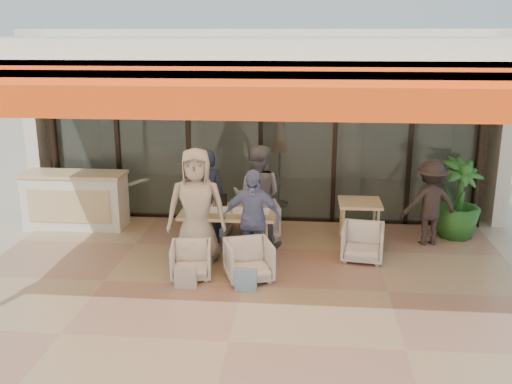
# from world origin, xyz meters

# --- Properties ---
(ground) EXTENTS (70.00, 70.00, 0.00)m
(ground) POSITION_xyz_m (0.00, 0.00, 0.00)
(ground) COLOR #C6B293
(ground) RESTS_ON ground
(terrace_floor) EXTENTS (8.00, 6.00, 0.01)m
(terrace_floor) POSITION_xyz_m (0.00, 0.00, 0.01)
(terrace_floor) COLOR tan
(terrace_floor) RESTS_ON ground
(terrace_structure) EXTENTS (8.00, 6.00, 3.40)m
(terrace_structure) POSITION_xyz_m (0.00, -0.26, 3.25)
(terrace_structure) COLOR silver
(terrace_structure) RESTS_ON ground
(glass_storefront) EXTENTS (8.08, 0.10, 3.20)m
(glass_storefront) POSITION_xyz_m (0.00, 3.00, 1.60)
(glass_storefront) COLOR #9EADA3
(glass_storefront) RESTS_ON ground
(interior_block) EXTENTS (9.05, 3.62, 3.52)m
(interior_block) POSITION_xyz_m (0.01, 5.31, 2.23)
(interior_block) COLOR silver
(interior_block) RESTS_ON ground
(host_counter) EXTENTS (1.85, 0.65, 1.04)m
(host_counter) POSITION_xyz_m (-3.32, 2.30, 0.53)
(host_counter) COLOR silver
(host_counter) RESTS_ON ground
(dining_table) EXTENTS (1.50, 0.90, 0.93)m
(dining_table) POSITION_xyz_m (-0.38, 1.23, 0.69)
(dining_table) COLOR #D4B881
(dining_table) RESTS_ON ground
(chair_far_left) EXTENTS (0.70, 0.66, 0.66)m
(chair_far_left) POSITION_xyz_m (-0.79, 2.17, 0.33)
(chair_far_left) COLOR white
(chair_far_left) RESTS_ON ground
(chair_far_right) EXTENTS (0.76, 0.73, 0.66)m
(chair_far_right) POSITION_xyz_m (0.05, 2.17, 0.33)
(chair_far_right) COLOR white
(chair_far_right) RESTS_ON ground
(chair_near_left) EXTENTS (0.64, 0.61, 0.59)m
(chair_near_left) POSITION_xyz_m (-0.79, 0.27, 0.29)
(chair_near_left) COLOR white
(chair_near_left) RESTS_ON ground
(chair_near_right) EXTENTS (0.79, 0.77, 0.65)m
(chair_near_right) POSITION_xyz_m (0.05, 0.27, 0.33)
(chair_near_right) COLOR white
(chair_near_right) RESTS_ON ground
(diner_navy) EXTENTS (0.66, 0.49, 1.64)m
(diner_navy) POSITION_xyz_m (-0.79, 1.67, 0.82)
(diner_navy) COLOR #191E39
(diner_navy) RESTS_ON ground
(diner_grey) EXTENTS (0.88, 0.71, 1.73)m
(diner_grey) POSITION_xyz_m (0.05, 1.67, 0.86)
(diner_grey) COLOR #5E5E63
(diner_grey) RESTS_ON ground
(diner_cream) EXTENTS (0.95, 0.67, 1.83)m
(diner_cream) POSITION_xyz_m (-0.79, 0.77, 0.91)
(diner_cream) COLOR beige
(diner_cream) RESTS_ON ground
(diner_periwinkle) EXTENTS (0.90, 0.38, 1.53)m
(diner_periwinkle) POSITION_xyz_m (0.05, 0.77, 0.76)
(diner_periwinkle) COLOR #6879AD
(diner_periwinkle) RESTS_ON ground
(tote_bag_cream) EXTENTS (0.30, 0.10, 0.34)m
(tote_bag_cream) POSITION_xyz_m (-0.79, -0.13, 0.17)
(tote_bag_cream) COLOR silver
(tote_bag_cream) RESTS_ON ground
(tote_bag_blue) EXTENTS (0.30, 0.10, 0.34)m
(tote_bag_blue) POSITION_xyz_m (0.05, -0.13, 0.17)
(tote_bag_blue) COLOR #99BFD8
(tote_bag_blue) RESTS_ON ground
(side_table) EXTENTS (0.70, 0.70, 0.74)m
(side_table) POSITION_xyz_m (1.75, 1.93, 0.64)
(side_table) COLOR #D4B881
(side_table) RESTS_ON ground
(side_chair) EXTENTS (0.71, 0.67, 0.65)m
(side_chair) POSITION_xyz_m (1.75, 1.18, 0.32)
(side_chair) COLOR white
(side_chair) RESTS_ON ground
(standing_woman) EXTENTS (1.01, 0.69, 1.45)m
(standing_woman) POSITION_xyz_m (2.90, 1.97, 0.73)
(standing_woman) COLOR black
(standing_woman) RESTS_ON ground
(potted_palm) EXTENTS (1.07, 1.07, 1.41)m
(potted_palm) POSITION_xyz_m (3.45, 2.37, 0.71)
(potted_palm) COLOR #1E5919
(potted_palm) RESTS_ON ground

